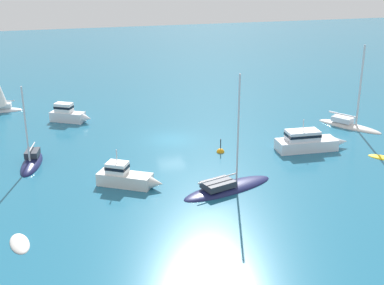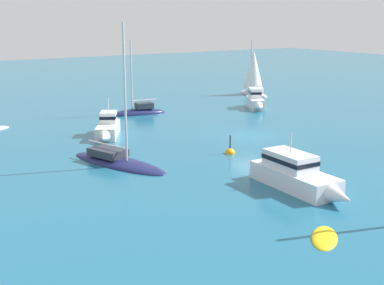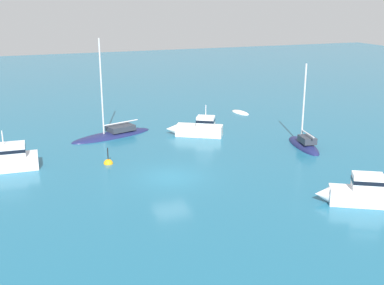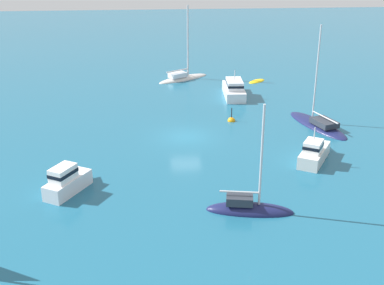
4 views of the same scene
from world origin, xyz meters
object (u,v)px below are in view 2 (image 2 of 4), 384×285
sloop_1 (138,113)px  cabin_cruiser (108,128)px  motor_cruiser (296,174)px  dinghy (324,238)px  sloop_2 (117,162)px  sloop (253,75)px  channel_buoy (230,153)px  powerboat (255,101)px

sloop_1 → cabin_cruiser: sloop_1 is taller
motor_cruiser → cabin_cruiser: 17.09m
motor_cruiser → dinghy: 6.49m
sloop_1 → cabin_cruiser: 9.44m
sloop_2 → cabin_cruiser: 7.62m
cabin_cruiser → motor_cruiser: bearing=42.4°
motor_cruiser → dinghy: motor_cruiser is taller
dinghy → cabin_cruiser: 22.14m
sloop → channel_buoy: 27.33m
sloop_1 → sloop: bearing=-156.9°
sloop_1 → sloop_2: 16.72m
motor_cruiser → sloop_1: bearing=175.9°
powerboat → channel_buoy: size_ratio=2.74×
sloop_1 → sloop_2: bearing=68.2°
sloop_1 → dinghy: bearing=87.7°
sloop_1 → cabin_cruiser: bearing=58.6°
channel_buoy → sloop_1: bearing=-95.2°
powerboat → sloop_2: bearing=-32.2°
powerboat → sloop_2: size_ratio=0.49×
dinghy → sloop_1: bearing=-143.9°
motor_cruiser → sloop_1: 23.99m
sloop_1 → powerboat: 11.74m
dinghy → cabin_cruiser: size_ratio=0.53×
powerboat → cabin_cruiser: size_ratio=0.88×
sloop → sloop_2: (25.88, 18.09, -2.18)m
sloop_1 → channel_buoy: 16.15m
sloop_1 → dinghy: size_ratio=2.79×
dinghy → sloop_2: size_ratio=0.29×
powerboat → channel_buoy: bearing=-15.4°
sloop_1 → sloop_2: sloop_2 is taller
sloop_1 → motor_cruiser: bearing=93.3°
dinghy → sloop: bearing=-166.8°
powerboat → channel_buoy: (12.62, 12.49, -0.77)m
dinghy → sloop_2: sloop_2 is taller
dinghy → channel_buoy: size_ratio=1.64×
sloop_2 → sloop_1: bearing=130.1°
sloop → cabin_cruiser: 25.78m
sloop → sloop_1: size_ratio=0.91×
dinghy → channel_buoy: bearing=-152.3°
dinghy → powerboat: size_ratio=0.60×
channel_buoy → dinghy: bearing=69.1°
motor_cruiser → sloop_1: size_ratio=0.92×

